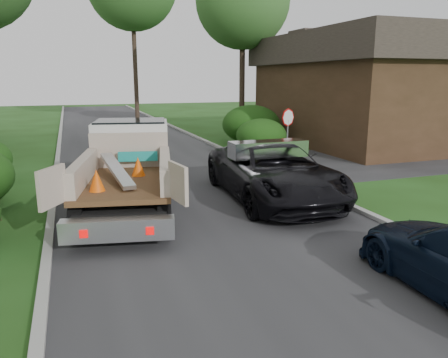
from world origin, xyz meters
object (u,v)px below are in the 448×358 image
at_px(stop_sign, 288,125).
at_px(flatbed_truck, 129,161).
at_px(house_right, 369,88).
at_px(tree_right_far, 243,1).
at_px(black_pickup, 274,172).

relative_size(stop_sign, flatbed_truck, 0.37).
bearing_deg(stop_sign, flatbed_truck, -153.30).
relative_size(stop_sign, house_right, 0.19).
relative_size(tree_right_far, black_pickup, 1.83).
bearing_deg(flatbed_truck, tree_right_far, 68.69).
bearing_deg(black_pickup, flatbed_truck, 171.18).
bearing_deg(stop_sign, tree_right_far, 78.19).
distance_m(stop_sign, black_pickup, 5.38).
distance_m(house_right, tree_right_far, 9.72).
xyz_separation_m(stop_sign, house_right, (7.80, 5.00, 1.38)).
xyz_separation_m(tree_right_far, flatbed_truck, (-9.37, -14.55, -7.17)).
relative_size(stop_sign, tree_right_far, 0.22).
height_order(tree_right_far, black_pickup, tree_right_far).
xyz_separation_m(house_right, flatbed_truck, (-14.87, -8.55, -1.85)).
bearing_deg(tree_right_far, flatbed_truck, -122.76).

